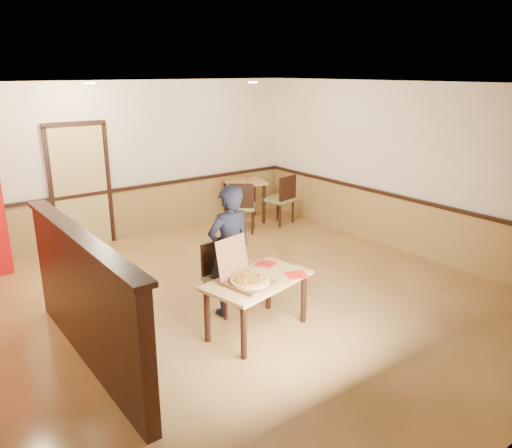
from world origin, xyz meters
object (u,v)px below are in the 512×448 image
(side_chair_right, at_px, (282,197))
(diner, at_px, (230,251))
(main_table, at_px, (257,287))
(side_table, at_px, (244,190))
(diner_chair, at_px, (222,273))
(side_chair_left, at_px, (242,205))
(pizza_box, at_px, (247,278))
(condiment, at_px, (247,178))

(side_chair_right, relative_size, diner, 0.60)
(main_table, distance_m, diner, 0.65)
(side_table, bearing_deg, diner_chair, -129.86)
(side_chair_right, xyz_separation_m, diner, (-2.98, -2.57, 0.29))
(side_chair_right, xyz_separation_m, side_table, (-0.46, 0.62, 0.11))
(diner_chair, bearing_deg, diner, -89.30)
(main_table, relative_size, diner, 0.83)
(diner_chair, relative_size, side_chair_left, 0.91)
(diner_chair, distance_m, side_chair_left, 3.19)
(side_table, xyz_separation_m, diner, (-2.51, -3.19, 0.18))
(diner_chair, relative_size, pizza_box, 1.42)
(side_chair_left, distance_m, side_table, 0.79)
(diner, bearing_deg, side_table, -127.85)
(side_chair_right, relative_size, condiment, 7.11)
(side_chair_left, height_order, condiment, side_chair_left)
(side_chair_right, bearing_deg, main_table, 36.41)
(side_chair_right, xyz_separation_m, condiment, (-0.43, 0.58, 0.36))
(main_table, relative_size, side_chair_left, 1.40)
(diner_chair, bearing_deg, condiment, 38.20)
(pizza_box, bearing_deg, side_chair_right, 33.83)
(diner, height_order, pizza_box, diner)
(pizza_box, xyz_separation_m, condiment, (2.74, 3.78, 0.17))
(side_chair_right, distance_m, pizza_box, 4.51)
(diner_chair, height_order, pizza_box, pizza_box)
(main_table, relative_size, diner_chair, 1.54)
(side_table, bearing_deg, main_table, -123.81)
(side_table, bearing_deg, condiment, -59.46)
(main_table, relative_size, condiment, 9.84)
(side_chair_left, bearing_deg, side_chair_right, -142.33)
(side_chair_right, distance_m, side_table, 0.78)
(side_chair_left, height_order, side_table, side_chair_left)
(main_table, distance_m, pizza_box, 0.25)
(main_table, height_order, diner, diner)
(main_table, height_order, side_chair_left, side_chair_left)
(side_chair_right, bearing_deg, diner_chair, 28.76)
(diner, bearing_deg, diner_chair, -77.73)
(diner_chair, relative_size, side_table, 0.92)
(side_chair_right, xyz_separation_m, pizza_box, (-3.17, -3.20, 0.19))
(diner_chair, distance_m, condiment, 3.97)
(side_chair_right, relative_size, pizza_box, 1.58)
(side_chair_left, xyz_separation_m, diner, (-2.02, -2.58, 0.30))
(side_chair_left, height_order, side_chair_right, side_chair_right)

